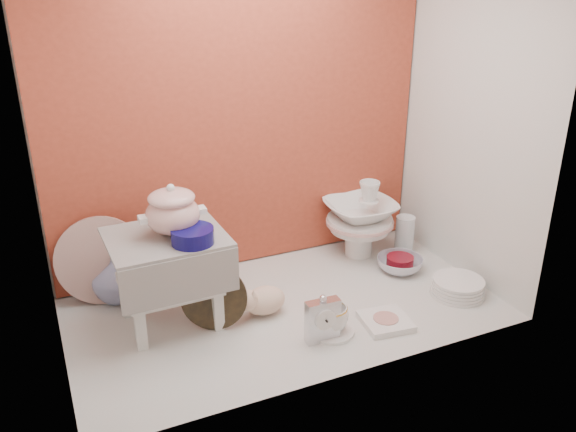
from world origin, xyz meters
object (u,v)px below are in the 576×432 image
(blue_white_vase, at_px, (117,277))
(step_stool, at_px, (169,280))
(porcelain_tower, at_px, (360,219))
(crystal_bowl, at_px, (400,264))
(dinner_plate_stack, at_px, (458,287))
(floral_platter, at_px, (101,261))
(plush_pig, at_px, (265,300))
(mantel_clock, at_px, (323,319))
(gold_rim_teacup, at_px, (331,318))
(soup_tureen, at_px, (172,209))

(blue_white_vase, bearing_deg, step_stool, -58.14)
(blue_white_vase, height_order, porcelain_tower, porcelain_tower)
(step_stool, height_order, porcelain_tower, step_stool)
(crystal_bowl, relative_size, porcelain_tower, 0.56)
(dinner_plate_stack, relative_size, porcelain_tower, 0.62)
(floral_platter, height_order, dinner_plate_stack, floral_platter)
(floral_platter, distance_m, plush_pig, 0.72)
(mantel_clock, height_order, porcelain_tower, porcelain_tower)
(porcelain_tower, bearing_deg, dinner_plate_stack, -69.02)
(crystal_bowl, bearing_deg, blue_white_vase, 167.35)
(floral_platter, height_order, blue_white_vase, floral_platter)
(floral_platter, bearing_deg, porcelain_tower, -3.24)
(crystal_bowl, bearing_deg, plush_pig, -173.15)
(mantel_clock, distance_m, gold_rim_teacup, 0.07)
(step_stool, xyz_separation_m, mantel_clock, (0.50, -0.37, -0.10))
(floral_platter, relative_size, blue_white_vase, 1.75)
(gold_rim_teacup, xyz_separation_m, dinner_plate_stack, (0.66, 0.03, -0.03))
(soup_tureen, xyz_separation_m, blue_white_vase, (-0.21, 0.28, -0.39))
(floral_platter, relative_size, crystal_bowl, 1.78)
(mantel_clock, bearing_deg, floral_platter, 139.57)
(floral_platter, relative_size, porcelain_tower, 1.00)
(step_stool, height_order, dinner_plate_stack, step_stool)
(plush_pig, relative_size, gold_rim_teacup, 1.69)
(soup_tureen, height_order, porcelain_tower, soup_tureen)
(mantel_clock, relative_size, dinner_plate_stack, 0.82)
(dinner_plate_stack, xyz_separation_m, crystal_bowl, (-0.11, 0.29, -0.00))
(soup_tureen, bearing_deg, porcelain_tower, 12.93)
(soup_tureen, xyz_separation_m, mantel_clock, (0.47, -0.37, -0.40))
(mantel_clock, height_order, dinner_plate_stack, mantel_clock)
(step_stool, distance_m, dinner_plate_stack, 1.26)
(crystal_bowl, bearing_deg, dinner_plate_stack, -69.06)
(blue_white_vase, distance_m, porcelain_tower, 1.19)
(gold_rim_teacup, bearing_deg, floral_platter, 141.21)
(dinner_plate_stack, bearing_deg, gold_rim_teacup, -177.25)
(plush_pig, bearing_deg, mantel_clock, -53.26)
(floral_platter, bearing_deg, mantel_clock, -42.37)
(step_stool, bearing_deg, soup_tureen, -4.46)
(dinner_plate_stack, bearing_deg, porcelain_tower, 110.98)
(plush_pig, relative_size, porcelain_tower, 0.59)
(floral_platter, bearing_deg, dinner_plate_stack, -22.55)
(mantel_clock, relative_size, porcelain_tower, 0.51)
(plush_pig, relative_size, crystal_bowl, 1.04)
(plush_pig, height_order, dinner_plate_stack, plush_pig)
(porcelain_tower, bearing_deg, plush_pig, -153.35)
(step_stool, bearing_deg, crystal_bowl, -2.04)
(blue_white_vase, relative_size, porcelain_tower, 0.57)
(blue_white_vase, height_order, plush_pig, blue_white_vase)
(mantel_clock, height_order, gold_rim_teacup, mantel_clock)
(blue_white_vase, height_order, dinner_plate_stack, blue_white_vase)
(blue_white_vase, bearing_deg, porcelain_tower, -2.47)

